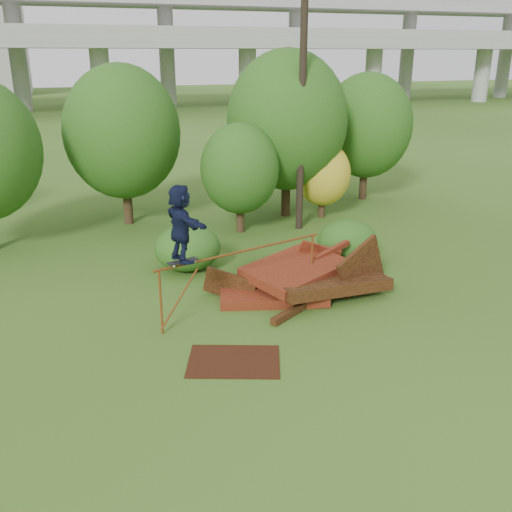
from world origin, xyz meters
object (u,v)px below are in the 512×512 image
object	(u,v)px
skater	(181,223)
utility_pole	(302,88)
flat_plate	(234,361)
scrap_pile	(303,280)

from	to	relation	value
skater	utility_pole	bearing A→B (deg)	-54.52
flat_plate	utility_pole	world-z (taller)	utility_pole
utility_pole	scrap_pile	bearing A→B (deg)	-112.02
skater	utility_pole	size ratio (longest dim) A/B	0.18
scrap_pile	utility_pole	world-z (taller)	utility_pole
scrap_pile	utility_pole	distance (m)	8.44
skater	scrap_pile	bearing A→B (deg)	-88.44
scrap_pile	utility_pole	xyz separation A→B (m)	(2.53, 6.26, 5.07)
flat_plate	utility_pole	size ratio (longest dim) A/B	0.19
flat_plate	utility_pole	distance (m)	12.26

